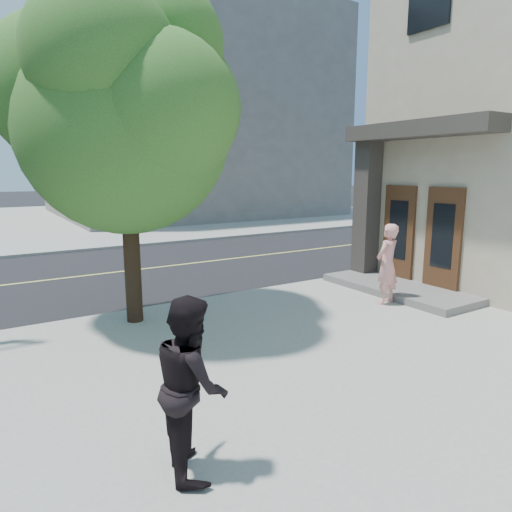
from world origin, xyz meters
TOP-DOWN VIEW (x-y plane):
  - sidewalk_ne at (13.50, 21.50)m, footprint 29.00×25.00m
  - filler_ne at (14.00, 22.00)m, footprint 18.00×16.00m
  - man_on_phone at (8.16, -2.74)m, footprint 0.78×0.60m
  - pedestrian at (1.79, -5.87)m, footprint 0.91×1.06m
  - street_tree at (2.84, -0.83)m, footprint 5.09×4.62m

SIDE VIEW (x-z plane):
  - sidewalk_ne at x=13.50m, z-range 0.00..0.12m
  - pedestrian at x=1.79m, z-range 0.12..2.00m
  - man_on_phone at x=8.16m, z-range 0.12..2.02m
  - street_tree at x=2.84m, z-range 1.10..7.85m
  - filler_ne at x=14.00m, z-range 0.12..14.12m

